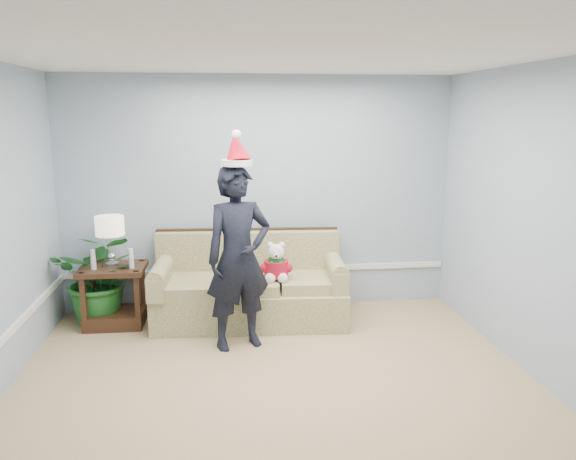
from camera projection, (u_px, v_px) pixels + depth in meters
The scene contains 10 objects.
room_shell at pixel (282, 243), 4.04m from camera, with size 4.54×5.04×2.74m.
wainscot_trim at pixel (143, 312), 5.23m from camera, with size 4.49×4.99×0.06m.
sofa at pixel (250, 290), 6.24m from camera, with size 2.13×1.01×0.97m.
side_table at pixel (115, 302), 6.10m from camera, with size 0.69×0.58×0.66m.
table_lamp at pixel (110, 228), 5.98m from camera, with size 0.30×0.30×0.54m.
candle_pair at pixel (112, 260), 5.90m from camera, with size 0.44×0.05×0.22m.
houseplant at pixel (100, 277), 6.13m from camera, with size 0.93×0.80×1.03m, color #1D6024.
man at pixel (238, 258), 5.42m from camera, with size 0.66×0.43×1.80m, color black.
santa_hat at pixel (236, 150), 5.22m from camera, with size 0.39×0.41×0.35m.
teddy_bear at pixel (276, 266), 6.01m from camera, with size 0.28×0.31×0.42m.
Camera 1 is at (-0.43, -3.91, 2.27)m, focal length 35.00 mm.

